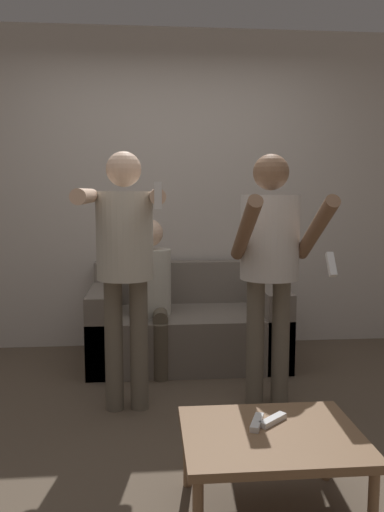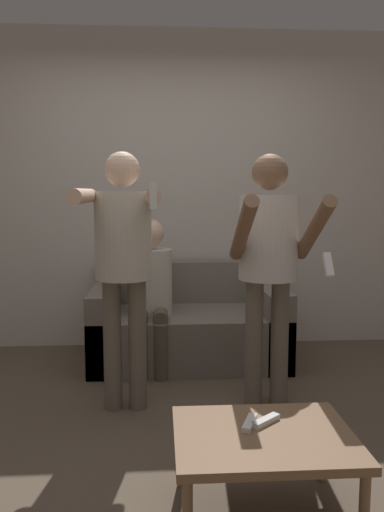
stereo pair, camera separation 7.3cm
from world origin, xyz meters
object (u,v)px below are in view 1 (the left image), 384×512
at_px(person_seated, 150,288).
at_px(remote_near, 257,422).
at_px(couch, 187,327).
at_px(coffee_table, 272,442).
at_px(remote_far, 273,420).
at_px(person_standing_left, 125,250).
at_px(person_standing_right, 270,251).

bearing_deg(person_seated, remote_near, -76.03).
xyz_separation_m(couch, coffee_table, (0.19, -2.01, 0.05)).
xyz_separation_m(person_seated, remote_far, (0.51, -1.75, -0.25)).
bearing_deg(remote_near, person_standing_left, 120.13).
xyz_separation_m(couch, person_seated, (-0.29, -0.18, 0.35)).
xyz_separation_m(person_seated, remote_near, (0.44, -1.76, -0.25)).
distance_m(person_seated, coffee_table, 1.92).
distance_m(person_standing_left, remote_far, 1.34).
distance_m(person_standing_left, person_seated, 0.86).
relative_size(person_standing_right, person_seated, 1.37).
relative_size(person_standing_right, remote_near, 10.19).
xyz_separation_m(person_standing_left, remote_far, (0.66, -0.99, -0.62)).
relative_size(person_standing_left, person_seated, 1.38).
bearing_deg(remote_far, coffee_table, -106.79).
distance_m(couch, remote_far, 1.94).
bearing_deg(person_standing_left, remote_near, -59.87).
relative_size(couch, person_seated, 1.33).
bearing_deg(couch, coffee_table, -84.53).
distance_m(person_seated, remote_near, 1.83).
relative_size(person_standing_left, remote_far, 11.34).
distance_m(person_standing_right, person_seated, 1.11).
height_order(person_standing_left, remote_near, person_standing_left).
bearing_deg(person_standing_left, couch, 64.88).
height_order(person_standing_left, coffee_table, person_standing_left).
height_order(couch, coffee_table, couch).
bearing_deg(remote_far, remote_near, -167.49).
xyz_separation_m(remote_near, remote_far, (0.07, 0.02, 0.00)).
distance_m(couch, person_standing_right, 1.25).
xyz_separation_m(person_standing_right, coffee_table, (-0.25, -1.08, -0.66)).
bearing_deg(couch, person_seated, -148.70).
bearing_deg(coffee_table, person_standing_right, 77.13).
bearing_deg(person_seated, person_standing_right, -45.86).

